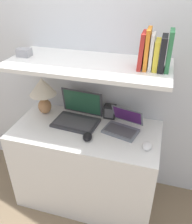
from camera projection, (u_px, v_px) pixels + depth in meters
ground_plane at (77, 221)px, 1.99m from camera, size 12.00×12.00×0.00m
wall_back at (98, 59)px, 1.90m from camera, size 6.00×0.05×2.40m
desk at (87, 165)px, 2.04m from camera, size 1.15×0.57×0.75m
back_riser at (97, 122)px, 2.16m from camera, size 1.15×0.04×1.24m
shelf at (87, 64)px, 1.64m from camera, size 1.15×0.52×0.03m
table_lamp at (43, 90)px, 1.94m from camera, size 0.22×0.22×0.32m
laptop_large at (78, 116)px, 1.92m from camera, size 0.37×0.30×0.24m
laptop_small at (123, 126)px, 1.82m from camera, size 0.30×0.28×0.16m
computer_mouse at (87, 137)px, 1.73m from camera, size 0.09×0.11×0.04m
second_mouse at (147, 146)px, 1.64m from camera, size 0.07×0.10×0.04m
router_box at (110, 112)px, 1.96m from camera, size 0.10×0.07×0.12m
book_green at (170, 51)px, 1.44m from camera, size 0.03×0.14×0.25m
book_black at (163, 53)px, 1.46m from camera, size 0.04×0.16×0.21m
book_yellow at (157, 55)px, 1.47m from camera, size 0.03×0.14×0.19m
book_white at (152, 52)px, 1.47m from camera, size 0.02×0.13×0.22m
book_orange at (147, 49)px, 1.47m from camera, size 0.02×0.15×0.25m
book_red at (142, 50)px, 1.49m from camera, size 0.04×0.16×0.23m
shelf_gadget at (24, 52)px, 1.73m from camera, size 0.10×0.08×0.06m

